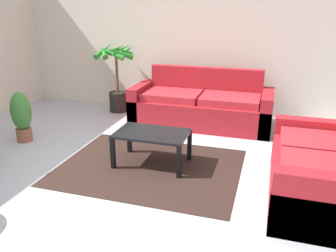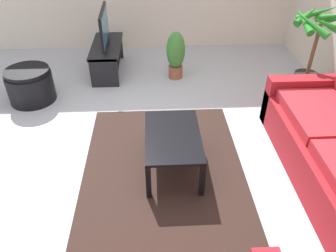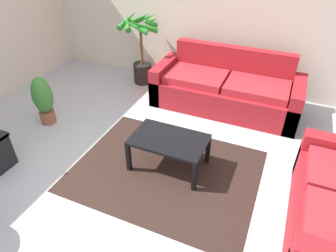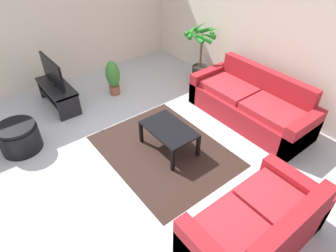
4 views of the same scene
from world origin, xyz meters
The scene contains 12 objects.
ground_plane centered at (0.00, 0.00, 0.00)m, with size 6.60×6.60×0.00m, color #B2B2B7.
wall_back centered at (0.00, 3.00, 1.35)m, with size 6.00×0.06×2.70m, color beige.
wall_left centered at (-3.00, 0.00, 1.35)m, with size 0.06×6.00×2.70m, color beige.
couch_main centered at (0.63, 2.28, 0.30)m, with size 2.27×0.90×0.90m.
couch_loveseat centered at (2.28, 0.35, 0.30)m, with size 0.90×1.65×0.90m.
tv_stand centered at (-1.97, -0.30, 0.30)m, with size 1.10×0.45×0.45m.
tv centered at (-1.97, -0.30, 0.74)m, with size 0.90×0.10×0.54m.
coffee_table centered at (0.36, 0.60, 0.37)m, with size 0.89×0.56×0.43m.
area_rug centered at (0.36, 0.50, 0.00)m, with size 2.20×1.70×0.01m, color black.
potted_palm centered at (-1.01, 2.55, 0.63)m, with size 0.74×0.74×1.26m.
potted_plant_small centered at (-1.70, 0.78, 0.40)m, with size 0.29×0.29×0.74m.
ottoman centered at (-1.12, -1.28, 0.23)m, with size 0.63×0.63×0.47m.
Camera 4 is at (3.15, -1.59, 3.21)m, focal length 30.92 mm.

